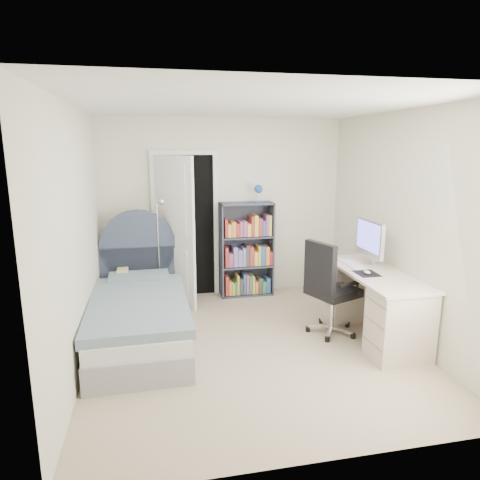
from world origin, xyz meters
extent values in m
cube|color=gray|center=(0.00, 0.00, -0.03)|extent=(3.40, 3.60, 0.05)
cube|color=white|center=(0.00, 0.00, 2.52)|extent=(3.40, 3.60, 0.05)
cube|color=silver|center=(0.00, 1.82, 1.25)|extent=(3.40, 0.05, 2.50)
cube|color=silver|center=(0.00, -1.82, 1.25)|extent=(3.40, 0.05, 2.50)
cube|color=silver|center=(-1.72, 0.00, 1.25)|extent=(0.05, 3.60, 2.50)
cube|color=silver|center=(1.72, 0.00, 1.25)|extent=(0.05, 3.60, 2.50)
cube|color=black|center=(-0.55, 1.80, 1.00)|extent=(0.80, 0.01, 2.00)
cube|color=white|center=(-0.98, 1.77, 1.00)|extent=(0.06, 0.06, 2.00)
cube|color=white|center=(-0.12, 1.77, 1.00)|extent=(0.06, 0.06, 2.00)
cube|color=white|center=(-0.55, 1.77, 2.03)|extent=(0.92, 0.06, 0.06)
cube|color=white|center=(-0.72, 1.44, 1.00)|extent=(0.49, 0.68, 2.00)
cube|color=gray|center=(-1.18, 0.36, 0.13)|extent=(1.01, 2.08, 0.27)
cube|color=silver|center=(-1.18, 0.36, 0.34)|extent=(0.99, 2.04, 0.17)
cube|color=gray|center=(-1.18, 0.25, 0.46)|extent=(1.05, 1.77, 0.10)
cube|color=gray|center=(-1.19, 1.10, 0.49)|extent=(0.74, 0.42, 0.12)
cube|color=#384157|center=(-1.20, 1.43, 0.41)|extent=(0.98, 0.08, 0.83)
cylinder|color=#384157|center=(-1.20, 1.43, 0.83)|extent=(0.98, 0.08, 0.98)
cylinder|color=tan|center=(-1.52, 1.14, 0.24)|extent=(0.03, 0.03, 0.48)
cylinder|color=tan|center=(-1.52, 1.47, 0.24)|extent=(0.03, 0.03, 0.48)
cylinder|color=tan|center=(-1.19, 1.14, 0.24)|extent=(0.03, 0.03, 0.48)
cylinder|color=tan|center=(-1.19, 1.47, 0.24)|extent=(0.03, 0.03, 0.48)
cube|color=tan|center=(-1.36, 1.31, 0.47)|extent=(0.39, 0.39, 0.03)
cube|color=tan|center=(-1.36, 1.31, 0.17)|extent=(0.35, 0.35, 0.02)
cube|color=#B24C33|center=(-1.40, 1.31, 0.50)|extent=(0.16, 0.21, 0.03)
cube|color=#3F598C|center=(-1.40, 1.31, 0.53)|extent=(0.15, 0.20, 0.03)
cube|color=#D8CC7F|center=(-1.40, 1.31, 0.56)|extent=(0.14, 0.19, 0.03)
cylinder|color=silver|center=(-0.94, 1.40, 0.01)|extent=(0.21, 0.21, 0.02)
cylinder|color=silver|center=(-0.94, 1.40, 0.73)|extent=(0.02, 0.02, 1.44)
sphere|color=silver|center=(-0.87, 1.35, 1.42)|extent=(0.08, 0.08, 0.08)
cube|color=#3E4355|center=(-0.07, 1.64, 0.67)|extent=(0.02, 0.32, 1.34)
cube|color=#3E4355|center=(0.67, 1.64, 0.67)|extent=(0.02, 0.32, 1.34)
cube|color=#3E4355|center=(0.30, 1.64, 1.33)|extent=(0.75, 0.32, 0.02)
cube|color=#3E4355|center=(0.30, 1.64, 0.01)|extent=(0.75, 0.32, 0.02)
cube|color=#3E4355|center=(0.30, 1.80, 0.67)|extent=(0.75, 0.01, 1.34)
cube|color=#3E4355|center=(0.30, 1.64, 0.43)|extent=(0.71, 0.30, 0.02)
cube|color=#3E4355|center=(0.30, 1.64, 0.86)|extent=(0.71, 0.30, 0.02)
cylinder|color=#2548A0|center=(0.46, 1.64, 1.35)|extent=(0.13, 0.13, 0.02)
cylinder|color=silver|center=(0.46, 1.64, 1.44)|extent=(0.02, 0.02, 0.17)
sphere|color=#2548A0|center=(0.46, 1.61, 1.53)|extent=(0.12, 0.12, 0.12)
cube|color=#B23333|center=(0.00, 1.62, 0.17)|extent=(0.04, 0.23, 0.28)
cube|color=orange|center=(0.04, 1.62, 0.13)|extent=(0.04, 0.23, 0.20)
cube|color=#D8BF4C|center=(0.09, 1.62, 0.12)|extent=(0.03, 0.23, 0.17)
cube|color=#337F4C|center=(0.12, 1.62, 0.13)|extent=(0.03, 0.23, 0.19)
cube|color=#D8BF4C|center=(0.16, 1.62, 0.17)|extent=(0.03, 0.23, 0.28)
cube|color=#3F3F3F|center=(0.20, 1.62, 0.15)|extent=(0.05, 0.23, 0.23)
cube|color=#335999|center=(0.25, 1.62, 0.18)|extent=(0.03, 0.23, 0.30)
cube|color=#994C7F|center=(0.30, 1.62, 0.17)|extent=(0.04, 0.23, 0.28)
cube|color=#337F4C|center=(0.34, 1.62, 0.16)|extent=(0.04, 0.23, 0.26)
cube|color=#D8BF4C|center=(0.38, 1.62, 0.16)|extent=(0.03, 0.23, 0.26)
cube|color=orange|center=(0.43, 1.62, 0.12)|extent=(0.04, 0.23, 0.18)
cube|color=#3F3F3F|center=(0.48, 1.62, 0.14)|extent=(0.06, 0.23, 0.23)
cube|color=#337F4C|center=(0.54, 1.62, 0.12)|extent=(0.05, 0.23, 0.17)
cube|color=#335999|center=(0.60, 1.62, 0.14)|extent=(0.05, 0.23, 0.21)
cube|color=#B23333|center=(0.00, 1.62, 0.59)|extent=(0.04, 0.23, 0.28)
cube|color=#994C7F|center=(0.05, 1.62, 0.55)|extent=(0.06, 0.23, 0.19)
cube|color=#7F72B2|center=(0.12, 1.62, 0.59)|extent=(0.06, 0.23, 0.28)
cube|color=#7F72B2|center=(0.19, 1.62, 0.57)|extent=(0.06, 0.23, 0.24)
cube|color=#7F72B2|center=(0.25, 1.62, 0.58)|extent=(0.04, 0.23, 0.26)
cube|color=#3F3F3F|center=(0.30, 1.62, 0.60)|extent=(0.04, 0.23, 0.30)
cube|color=#B23333|center=(0.35, 1.62, 0.59)|extent=(0.06, 0.23, 0.28)
cube|color=#D8BF4C|center=(0.42, 1.62, 0.55)|extent=(0.06, 0.23, 0.20)
cube|color=#D8BF4C|center=(0.47, 1.62, 0.59)|extent=(0.03, 0.23, 0.28)
cube|color=#335999|center=(0.52, 1.62, 0.59)|extent=(0.06, 0.23, 0.27)
cube|color=orange|center=(0.58, 1.62, 0.58)|extent=(0.05, 0.23, 0.27)
cube|color=#B23333|center=(0.64, 1.62, 0.55)|extent=(0.05, 0.23, 0.19)
cube|color=#B23333|center=(-0.01, 1.62, 1.00)|extent=(0.03, 0.23, 0.25)
cube|color=#D8BF4C|center=(0.04, 1.62, 0.97)|extent=(0.05, 0.23, 0.18)
cube|color=orange|center=(0.10, 1.62, 0.98)|extent=(0.06, 0.23, 0.21)
cube|color=#B23333|center=(0.16, 1.62, 0.97)|extent=(0.04, 0.23, 0.18)
cube|color=#994C7F|center=(0.20, 1.62, 0.98)|extent=(0.04, 0.23, 0.21)
cube|color=#994C7F|center=(0.26, 1.62, 0.99)|extent=(0.05, 0.23, 0.22)
cube|color=#D8BF4C|center=(0.31, 1.62, 0.97)|extent=(0.05, 0.23, 0.18)
cube|color=#B23333|center=(0.36, 1.62, 1.02)|extent=(0.04, 0.23, 0.28)
cube|color=#D8BF4C|center=(0.42, 1.62, 1.02)|extent=(0.06, 0.23, 0.29)
cube|color=#B23333|center=(0.48, 1.62, 1.00)|extent=(0.05, 0.23, 0.25)
cube|color=#335999|center=(0.53, 1.62, 0.99)|extent=(0.04, 0.23, 0.22)
cube|color=#994C7F|center=(0.57, 1.62, 1.02)|extent=(0.03, 0.23, 0.29)
cube|color=#D8BF4C|center=(0.61, 1.62, 1.02)|extent=(0.04, 0.23, 0.29)
cube|color=beige|center=(1.39, -0.02, 0.74)|extent=(0.62, 1.56, 0.03)
cube|color=beige|center=(1.39, -0.57, 0.36)|extent=(0.57, 0.42, 0.73)
cube|color=beige|center=(1.39, 0.53, 0.36)|extent=(0.57, 0.42, 0.73)
cube|color=silver|center=(1.49, 0.29, 0.76)|extent=(0.17, 0.17, 0.01)
cube|color=silver|center=(1.52, 0.29, 0.88)|extent=(0.03, 0.06, 0.23)
cube|color=silver|center=(1.47, 0.29, 1.07)|extent=(0.05, 0.58, 0.42)
cube|color=#5E5DE3|center=(1.45, 0.29, 1.09)|extent=(0.00, 0.52, 0.33)
cube|color=white|center=(1.26, 0.29, 0.77)|extent=(0.13, 0.42, 0.02)
cube|color=black|center=(1.26, -0.07, 0.76)|extent=(0.23, 0.27, 0.00)
ellipsoid|color=white|center=(1.26, -0.07, 0.78)|extent=(0.06, 0.10, 0.03)
cube|color=silver|center=(1.11, 0.20, 0.06)|extent=(0.27, 0.14, 0.02)
cylinder|color=black|center=(1.24, 0.25, 0.03)|extent=(0.07, 0.07, 0.06)
cube|color=silver|center=(0.98, 0.29, 0.06)|extent=(0.06, 0.28, 0.02)
cylinder|color=black|center=(0.97, 0.42, 0.03)|extent=(0.07, 0.07, 0.06)
cube|color=silver|center=(0.85, 0.19, 0.06)|extent=(0.28, 0.11, 0.02)
cylinder|color=black|center=(0.72, 0.22, 0.03)|extent=(0.07, 0.07, 0.06)
cube|color=silver|center=(0.91, 0.04, 0.06)|extent=(0.18, 0.26, 0.02)
cylinder|color=black|center=(0.84, -0.07, 0.03)|extent=(0.07, 0.07, 0.06)
cube|color=silver|center=(1.07, 0.05, 0.06)|extent=(0.21, 0.24, 0.02)
cylinder|color=black|center=(1.16, -0.06, 0.03)|extent=(0.07, 0.07, 0.06)
cylinder|color=silver|center=(0.98, 0.15, 0.27)|extent=(0.06, 0.06, 0.42)
cube|color=black|center=(0.98, 0.15, 0.50)|extent=(0.62, 0.62, 0.09)
cube|color=black|center=(0.78, 0.07, 0.82)|extent=(0.22, 0.43, 0.55)
cube|color=black|center=(1.06, -0.10, 0.66)|extent=(0.29, 0.15, 0.03)
cube|color=black|center=(0.87, 0.39, 0.66)|extent=(0.29, 0.15, 0.03)
camera|label=1|loc=(-0.98, -4.16, 2.11)|focal=32.00mm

